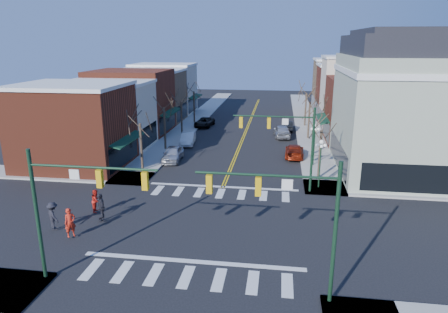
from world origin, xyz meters
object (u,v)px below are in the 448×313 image
at_px(pedestrian_red_b, 96,201).
at_px(car_left_mid, 188,139).
at_px(car_right_mid, 282,131).
at_px(pedestrian_red_a, 70,223).
at_px(pedestrian_dark_b, 53,216).
at_px(lamppost_midblock, 315,138).
at_px(pedestrian_dark_a, 101,207).
at_px(car_right_near, 294,151).
at_px(victorian_corner, 408,103).
at_px(lamppost_corner, 321,156).
at_px(car_left_near, 173,154).
at_px(car_right_far, 287,126).
at_px(car_left_far, 204,122).

bearing_deg(pedestrian_red_b, car_left_mid, -17.29).
relative_size(car_right_mid, pedestrian_red_a, 2.54).
relative_size(pedestrian_red_a, pedestrian_dark_b, 1.02).
distance_m(pedestrian_red_a, pedestrian_dark_b, 1.90).
distance_m(car_right_mid, pedestrian_red_a, 33.16).
bearing_deg(lamppost_midblock, car_left_mid, 154.56).
distance_m(car_left_mid, pedestrian_dark_a, 22.29).
relative_size(lamppost_midblock, car_left_mid, 0.98).
bearing_deg(pedestrian_dark_b, car_right_near, -91.57).
distance_m(victorian_corner, lamppost_midblock, 9.10).
bearing_deg(car_left_mid, pedestrian_red_b, -101.70).
height_order(lamppost_corner, pedestrian_red_b, lamppost_corner).
height_order(lamppost_corner, car_left_near, lamppost_corner).
distance_m(car_left_near, pedestrian_dark_b, 17.32).
bearing_deg(car_right_near, pedestrian_dark_a, 55.09).
xyz_separation_m(car_left_mid, car_right_far, (12.16, 9.68, -0.03)).
height_order(lamppost_corner, car_right_far, lamppost_corner).
bearing_deg(car_right_near, pedestrian_dark_b, 52.88).
bearing_deg(lamppost_midblock, pedestrian_dark_a, -135.59).
bearing_deg(victorian_corner, lamppost_midblock, 176.55).
relative_size(car_left_mid, pedestrian_dark_a, 2.26).
relative_size(lamppost_midblock, car_right_far, 1.02).
distance_m(car_right_far, pedestrian_dark_a, 34.56).
distance_m(lamppost_corner, car_right_mid, 19.30).
bearing_deg(lamppost_midblock, car_right_mid, 104.32).
distance_m(lamppost_corner, lamppost_midblock, 6.50).
xyz_separation_m(car_left_near, pedestrian_dark_b, (-3.60, -16.94, 0.32)).
relative_size(car_right_near, pedestrian_dark_b, 2.56).
relative_size(lamppost_corner, car_right_near, 0.90).
height_order(car_left_near, pedestrian_red_b, pedestrian_red_b).
relative_size(pedestrian_red_a, pedestrian_dark_a, 0.98).
bearing_deg(pedestrian_dark_a, lamppost_midblock, 93.23).
distance_m(car_left_mid, car_right_far, 15.54).
distance_m(victorian_corner, pedestrian_red_b, 28.90).
height_order(car_right_near, car_right_far, car_right_near).
relative_size(lamppost_corner, lamppost_midblock, 1.00).
relative_size(lamppost_midblock, pedestrian_red_a, 2.26).
distance_m(car_left_mid, pedestrian_red_b, 21.07).
bearing_deg(lamppost_midblock, pedestrian_dark_b, -136.84).
distance_m(car_right_mid, pedestrian_red_b, 29.67).
relative_size(car_left_near, pedestrian_red_b, 2.63).
xyz_separation_m(lamppost_corner, car_right_far, (-2.44, 23.13, -2.27)).
relative_size(lamppost_corner, car_right_far, 1.02).
distance_m(lamppost_corner, pedestrian_red_b, 18.34).
relative_size(car_left_mid, pedestrian_red_a, 2.31).
bearing_deg(pedestrian_dark_a, car_left_far, 137.03).
bearing_deg(car_left_mid, pedestrian_red_a, -100.62).
bearing_deg(car_left_far, pedestrian_red_b, -88.23).
relative_size(car_left_far, pedestrian_dark_a, 2.46).
bearing_deg(car_right_mid, car_left_near, 41.11).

